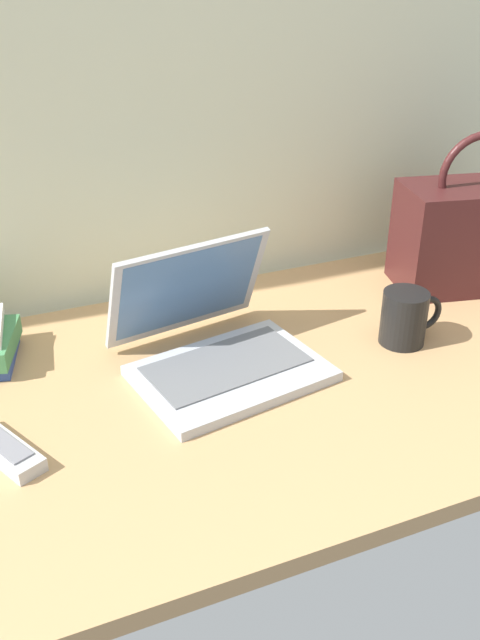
{
  "coord_description": "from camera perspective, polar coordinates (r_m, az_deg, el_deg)",
  "views": [
    {
      "loc": [
        -0.4,
        -0.91,
        0.69
      ],
      "look_at": [
        -0.01,
        0.0,
        0.15
      ],
      "focal_mm": 39.35,
      "sensor_mm": 36.0,
      "label": 1
    }
  ],
  "objects": [
    {
      "name": "handbag",
      "position": [
        1.56,
        18.28,
        6.72
      ],
      "size": [
        0.33,
        0.22,
        0.33
      ],
      "color": "#3F1919",
      "rests_on": "desk"
    },
    {
      "name": "desk",
      "position": [
        1.2,
        0.4,
        -5.56
      ],
      "size": [
        1.6,
        0.76,
        0.03
      ],
      "color": "tan",
      "rests_on": "ground"
    },
    {
      "name": "coffee_mug",
      "position": [
        1.32,
        13.31,
        0.25
      ],
      "size": [
        0.12,
        0.08,
        0.1
      ],
      "color": "black",
      "rests_on": "desk"
    },
    {
      "name": "laptop",
      "position": [
        1.22,
        -2.0,
        -1.86
      ],
      "size": [
        0.35,
        0.34,
        0.21
      ],
      "color": "#B2B5BA",
      "rests_on": "desk"
    },
    {
      "name": "remote_control_near",
      "position": [
        1.09,
        -18.77,
        -9.79
      ],
      "size": [
        0.11,
        0.16,
        0.02
      ],
      "color": "#B7B7B7",
      "rests_on": "desk"
    }
  ]
}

